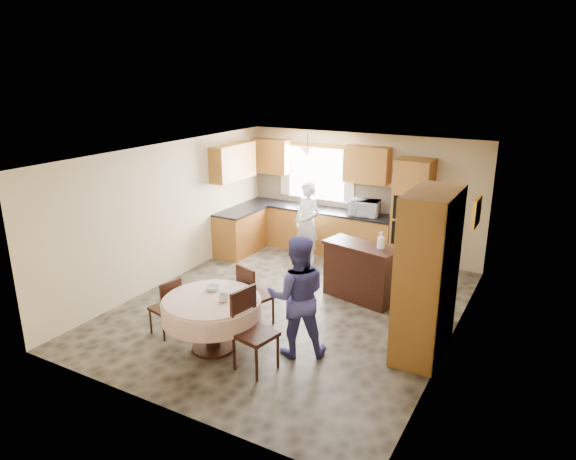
{
  "coord_description": "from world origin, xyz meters",
  "views": [
    {
      "loc": [
        3.65,
        -6.68,
        3.7
      ],
      "look_at": [
        -0.23,
        0.3,
        1.2
      ],
      "focal_mm": 32.0,
      "sensor_mm": 36.0,
      "label": 1
    }
  ],
  "objects_px": {
    "chair_back": "(252,293)",
    "dining_table": "(212,309)",
    "chair_left": "(168,305)",
    "person_dining": "(297,296)",
    "oven_tower": "(412,214)",
    "sideboard": "(361,274)",
    "person_sink": "(307,223)",
    "cupboard": "(427,275)",
    "chair_right": "(251,326)"
  },
  "relations": [
    {
      "from": "cupboard",
      "to": "dining_table",
      "type": "bearing_deg",
      "value": -152.28
    },
    {
      "from": "person_sink",
      "to": "person_dining",
      "type": "relative_size",
      "value": 0.97
    },
    {
      "from": "chair_back",
      "to": "cupboard",
      "type": "bearing_deg",
      "value": -150.87
    },
    {
      "from": "oven_tower",
      "to": "chair_right",
      "type": "xyz_separation_m",
      "value": [
        -0.76,
        -4.48,
        -0.47
      ]
    },
    {
      "from": "cupboard",
      "to": "chair_back",
      "type": "relative_size",
      "value": 2.33
    },
    {
      "from": "cupboard",
      "to": "chair_back",
      "type": "distance_m",
      "value": 2.55
    },
    {
      "from": "dining_table",
      "to": "person_dining",
      "type": "relative_size",
      "value": 0.8
    },
    {
      "from": "oven_tower",
      "to": "chair_left",
      "type": "distance_m",
      "value": 4.94
    },
    {
      "from": "person_sink",
      "to": "chair_back",
      "type": "bearing_deg",
      "value": -63.28
    },
    {
      "from": "chair_left",
      "to": "sideboard",
      "type": "bearing_deg",
      "value": 154.75
    },
    {
      "from": "dining_table",
      "to": "chair_left",
      "type": "xyz_separation_m",
      "value": [
        -0.79,
        0.01,
        -0.12
      ]
    },
    {
      "from": "dining_table",
      "to": "person_dining",
      "type": "height_order",
      "value": "person_dining"
    },
    {
      "from": "sideboard",
      "to": "dining_table",
      "type": "distance_m",
      "value": 2.77
    },
    {
      "from": "chair_back",
      "to": "chair_right",
      "type": "relative_size",
      "value": 0.91
    },
    {
      "from": "dining_table",
      "to": "person_dining",
      "type": "xyz_separation_m",
      "value": [
        1.06,
        0.47,
        0.24
      ]
    },
    {
      "from": "sideboard",
      "to": "chair_back",
      "type": "relative_size",
      "value": 1.3
    },
    {
      "from": "oven_tower",
      "to": "cupboard",
      "type": "relative_size",
      "value": 0.94
    },
    {
      "from": "sideboard",
      "to": "chair_left",
      "type": "height_order",
      "value": "sideboard"
    },
    {
      "from": "oven_tower",
      "to": "chair_left",
      "type": "relative_size",
      "value": 2.44
    },
    {
      "from": "dining_table",
      "to": "person_sink",
      "type": "relative_size",
      "value": 0.82
    },
    {
      "from": "oven_tower",
      "to": "chair_right",
      "type": "distance_m",
      "value": 4.57
    },
    {
      "from": "chair_right",
      "to": "chair_left",
      "type": "bearing_deg",
      "value": 96.58
    },
    {
      "from": "dining_table",
      "to": "cupboard",
      "type": "bearing_deg",
      "value": 27.72
    },
    {
      "from": "person_sink",
      "to": "sideboard",
      "type": "bearing_deg",
      "value": -19.1
    },
    {
      "from": "chair_left",
      "to": "person_dining",
      "type": "distance_m",
      "value": 1.94
    },
    {
      "from": "dining_table",
      "to": "person_sink",
      "type": "bearing_deg",
      "value": 96.24
    },
    {
      "from": "oven_tower",
      "to": "dining_table",
      "type": "xyz_separation_m",
      "value": [
        -1.46,
        -4.36,
        -0.46
      ]
    },
    {
      "from": "sideboard",
      "to": "cupboard",
      "type": "xyz_separation_m",
      "value": [
        1.36,
        -1.18,
        0.68
      ]
    },
    {
      "from": "oven_tower",
      "to": "sideboard",
      "type": "relative_size",
      "value": 1.68
    },
    {
      "from": "oven_tower",
      "to": "person_sink",
      "type": "xyz_separation_m",
      "value": [
        -1.86,
        -0.73,
        -0.24
      ]
    },
    {
      "from": "person_sink",
      "to": "cupboard",
      "type": "bearing_deg",
      "value": -21.64
    },
    {
      "from": "cupboard",
      "to": "person_dining",
      "type": "height_order",
      "value": "cupboard"
    },
    {
      "from": "oven_tower",
      "to": "person_dining",
      "type": "xyz_separation_m",
      "value": [
        -0.41,
        -3.89,
        -0.22
      ]
    },
    {
      "from": "oven_tower",
      "to": "chair_right",
      "type": "height_order",
      "value": "oven_tower"
    },
    {
      "from": "chair_right",
      "to": "person_sink",
      "type": "relative_size",
      "value": 0.65
    },
    {
      "from": "chair_left",
      "to": "chair_right",
      "type": "xyz_separation_m",
      "value": [
        1.5,
        -0.13,
        0.11
      ]
    },
    {
      "from": "chair_left",
      "to": "chair_right",
      "type": "bearing_deg",
      "value": 98.04
    },
    {
      "from": "sideboard",
      "to": "chair_right",
      "type": "xyz_separation_m",
      "value": [
        -0.47,
        -2.63,
        0.14
      ]
    },
    {
      "from": "sideboard",
      "to": "person_dining",
      "type": "relative_size",
      "value": 0.75
    },
    {
      "from": "sideboard",
      "to": "person_sink",
      "type": "xyz_separation_m",
      "value": [
        -1.57,
        1.13,
        0.37
      ]
    },
    {
      "from": "dining_table",
      "to": "sideboard",
      "type": "bearing_deg",
      "value": 64.98
    },
    {
      "from": "chair_left",
      "to": "person_dining",
      "type": "bearing_deg",
      "value": 117.01
    },
    {
      "from": "oven_tower",
      "to": "chair_right",
      "type": "bearing_deg",
      "value": -99.6
    },
    {
      "from": "oven_tower",
      "to": "chair_left",
      "type": "bearing_deg",
      "value": -117.33
    },
    {
      "from": "chair_back",
      "to": "dining_table",
      "type": "bearing_deg",
      "value": 100.18
    },
    {
      "from": "chair_left",
      "to": "person_dining",
      "type": "height_order",
      "value": "person_dining"
    },
    {
      "from": "dining_table",
      "to": "chair_right",
      "type": "xyz_separation_m",
      "value": [
        0.7,
        -0.12,
        -0.01
      ]
    },
    {
      "from": "chair_back",
      "to": "person_dining",
      "type": "bearing_deg",
      "value": 176.89
    },
    {
      "from": "oven_tower",
      "to": "chair_back",
      "type": "bearing_deg",
      "value": -111.0
    },
    {
      "from": "sideboard",
      "to": "chair_back",
      "type": "distance_m",
      "value": 1.99
    }
  ]
}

